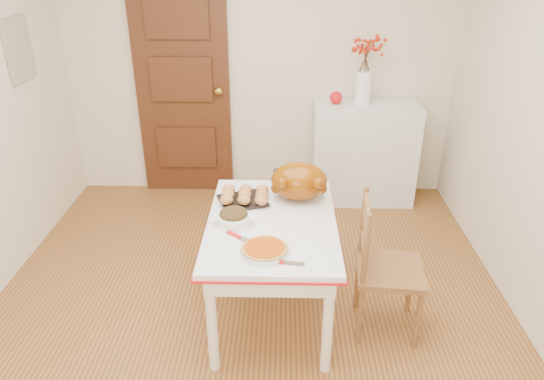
{
  "coord_description": "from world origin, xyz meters",
  "views": [
    {
      "loc": [
        0.21,
        -2.51,
        2.19
      ],
      "look_at": [
        0.15,
        0.17,
        0.87
      ],
      "focal_mm": 33.1,
      "sensor_mm": 36.0,
      "label": 1
    }
  ],
  "objects_px": {
    "kitchen_table": "(272,268)",
    "pumpkin_pie": "(265,249)",
    "turkey_platter": "(299,183)",
    "chair_oak": "(390,268)",
    "sideboard": "(363,153)"
  },
  "relations": [
    {
      "from": "kitchen_table",
      "to": "pumpkin_pie",
      "type": "distance_m",
      "value": 0.52
    },
    {
      "from": "kitchen_table",
      "to": "turkey_platter",
      "type": "distance_m",
      "value": 0.56
    },
    {
      "from": "turkey_platter",
      "to": "kitchen_table",
      "type": "bearing_deg",
      "value": -104.21
    },
    {
      "from": "kitchen_table",
      "to": "chair_oak",
      "type": "relative_size",
      "value": 1.3
    },
    {
      "from": "chair_oak",
      "to": "pumpkin_pie",
      "type": "height_order",
      "value": "chair_oak"
    },
    {
      "from": "kitchen_table",
      "to": "turkey_platter",
      "type": "relative_size",
      "value": 2.77
    },
    {
      "from": "kitchen_table",
      "to": "chair_oak",
      "type": "distance_m",
      "value": 0.73
    },
    {
      "from": "turkey_platter",
      "to": "pumpkin_pie",
      "type": "xyz_separation_m",
      "value": [
        -0.2,
        -0.61,
        -0.11
      ]
    },
    {
      "from": "pumpkin_pie",
      "to": "sideboard",
      "type": "bearing_deg",
      "value": 67.57
    },
    {
      "from": "chair_oak",
      "to": "kitchen_table",
      "type": "bearing_deg",
      "value": 85.69
    },
    {
      "from": "chair_oak",
      "to": "turkey_platter",
      "type": "bearing_deg",
      "value": 61.26
    },
    {
      "from": "kitchen_table",
      "to": "chair_oak",
      "type": "xyz_separation_m",
      "value": [
        0.71,
        -0.12,
        0.1
      ]
    },
    {
      "from": "chair_oak",
      "to": "sideboard",
      "type": "bearing_deg",
      "value": 2.75
    },
    {
      "from": "chair_oak",
      "to": "turkey_platter",
      "type": "distance_m",
      "value": 0.76
    },
    {
      "from": "chair_oak",
      "to": "pumpkin_pie",
      "type": "distance_m",
      "value": 0.83
    }
  ]
}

